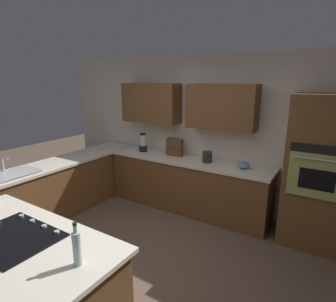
{
  "coord_description": "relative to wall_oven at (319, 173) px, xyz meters",
  "views": [
    {
      "loc": [
        -2.0,
        2.21,
        2.2
      ],
      "look_at": [
        0.1,
        -1.11,
        1.18
      ],
      "focal_mm": 29.39,
      "sensor_mm": 36.0,
      "label": 1
    }
  ],
  "objects": [
    {
      "name": "ground_plane",
      "position": [
        1.85,
        1.72,
        -1.02
      ],
      "size": [
        14.0,
        14.0,
        0.0
      ],
      "primitive_type": "plane",
      "color": "brown"
    },
    {
      "name": "wall_back",
      "position": [
        1.92,
        -0.33,
        0.4
      ],
      "size": [
        6.0,
        0.44,
        2.6
      ],
      "color": "silver",
      "rests_on": "ground"
    },
    {
      "name": "lower_cabinets_back",
      "position": [
        1.95,
        -0.0,
        -0.59
      ],
      "size": [
        2.8,
        0.6,
        0.86
      ],
      "primitive_type": "cube",
      "color": "brown",
      "rests_on": "ground"
    },
    {
      "name": "countertop_back",
      "position": [
        1.95,
        -0.0,
        -0.14
      ],
      "size": [
        2.84,
        0.64,
        0.04
      ],
      "primitive_type": "cube",
      "color": "silver",
      "rests_on": "lower_cabinets_back"
    },
    {
      "name": "lower_cabinets_side",
      "position": [
        3.67,
        1.17,
        -0.59
      ],
      "size": [
        0.6,
        2.9,
        0.86
      ],
      "primitive_type": "cube",
      "color": "brown",
      "rests_on": "ground"
    },
    {
      "name": "countertop_side",
      "position": [
        3.67,
        1.17,
        -0.14
      ],
      "size": [
        0.64,
        2.94,
        0.04
      ],
      "primitive_type": "cube",
      "color": "silver",
      "rests_on": "lower_cabinets_side"
    },
    {
      "name": "island_base",
      "position": [
        2.07,
        2.88,
        -0.59
      ],
      "size": [
        1.9,
        0.84,
        0.86
      ],
      "primitive_type": "cube",
      "color": "brown",
      "rests_on": "ground"
    },
    {
      "name": "island_top",
      "position": [
        2.07,
        2.88,
        -0.14
      ],
      "size": [
        1.98,
        0.92,
        0.04
      ],
      "primitive_type": "cube",
      "color": "silver",
      "rests_on": "island_base"
    },
    {
      "name": "wall_oven",
      "position": [
        0.0,
        0.0,
        0.0
      ],
      "size": [
        0.8,
        0.66,
        2.03
      ],
      "color": "brown",
      "rests_on": "ground"
    },
    {
      "name": "sink_unit",
      "position": [
        3.68,
        2.01,
        -0.1
      ],
      "size": [
        0.46,
        0.7,
        0.23
      ],
      "color": "#515456",
      "rests_on": "countertop_side"
    },
    {
      "name": "cooktop",
      "position": [
        2.07,
        2.87,
        -0.11
      ],
      "size": [
        0.76,
        0.56,
        0.03
      ],
      "color": "black",
      "rests_on": "island_top"
    },
    {
      "name": "blender",
      "position": [
        2.9,
        -0.03,
        0.03
      ],
      "size": [
        0.15,
        0.15,
        0.34
      ],
      "color": "black",
      "rests_on": "countertop_back"
    },
    {
      "name": "mixing_bowl",
      "position": [
        1.0,
        -0.03,
        -0.07
      ],
      "size": [
        0.19,
        0.19,
        0.1
      ],
      "primitive_type": "ellipsoid",
      "color": "#668CB2",
      "rests_on": "countertop_back"
    },
    {
      "name": "spice_rack",
      "position": [
        2.25,
        -0.08,
        0.04
      ],
      "size": [
        0.3,
        0.11,
        0.31
      ],
      "color": "brown",
      "rests_on": "countertop_back"
    },
    {
      "name": "kettle",
      "position": [
        1.6,
        -0.03,
        -0.03
      ],
      "size": [
        0.16,
        0.16,
        0.17
      ],
      "primitive_type": "cylinder",
      "color": "#262628",
      "rests_on": "countertop_back"
    },
    {
      "name": "second_bottle",
      "position": [
        1.32,
        2.82,
        0.02
      ],
      "size": [
        0.06,
        0.06,
        0.34
      ],
      "color": "silver",
      "rests_on": "island_top"
    }
  ]
}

